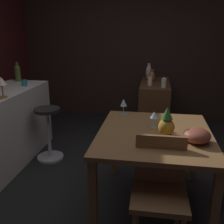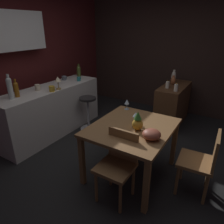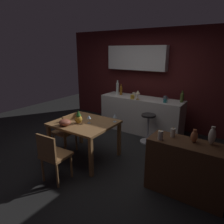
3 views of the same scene
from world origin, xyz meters
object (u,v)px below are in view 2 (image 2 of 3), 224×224
object	(u,v)px
bar_stool	(88,113)
wine_bottle_olive	(79,71)
pillar_candle_short	(167,85)
vase_ceramic_ivory	(174,76)
counter_lamp	(58,80)
pillar_candle_tall	(176,88)
wine_glass_left	(127,102)
wine_glass_right	(136,115)
wine_bottle_clear	(10,87)
cup_teal	(79,79)
chair_near_window	(118,163)
vase_copper	(173,80)
sideboard_cabinet	(173,105)
cup_cream	(38,88)
cup_mustard	(52,89)
cup_slate	(64,78)
chair_by_doorway	(202,161)
pineapple_centerpiece	(138,122)
wine_bottle_amber	(16,89)
dining_table	(132,132)
fruit_bowl	(152,134)

from	to	relation	value
bar_stool	wine_bottle_olive	size ratio (longest dim) A/B	2.52
pillar_candle_short	vase_ceramic_ivory	xyz separation A→B (m)	(0.52, 0.04, 0.06)
counter_lamp	pillar_candle_tall	size ratio (longest dim) A/B	1.47
wine_glass_left	wine_glass_right	xyz separation A→B (m)	(-0.36, -0.32, -0.00)
wine_bottle_clear	cup_teal	distance (m)	1.40
wine_glass_right	chair_near_window	bearing A→B (deg)	-174.01
wine_bottle_olive	vase_copper	size ratio (longest dim) A/B	1.43
sideboard_cabinet	chair_near_window	size ratio (longest dim) A/B	1.31
sideboard_cabinet	bar_stool	size ratio (longest dim) A/B	1.63
wine_glass_left	counter_lamp	distance (m)	1.29
cup_cream	counter_lamp	world-z (taller)	counter_lamp
wine_bottle_clear	cup_mustard	bearing A→B (deg)	-22.47
wine_bottle_clear	counter_lamp	world-z (taller)	wine_bottle_clear
bar_stool	wine_bottle_clear	world-z (taller)	wine_bottle_clear
vase_copper	cup_slate	bearing A→B (deg)	119.97
chair_by_doorway	pineapple_centerpiece	world-z (taller)	pineapple_centerpiece
chair_near_window	bar_stool	size ratio (longest dim) A/B	1.25
sideboard_cabinet	cup_mustard	size ratio (longest dim) A/B	8.66
wine_bottle_clear	pillar_candle_tall	xyz separation A→B (m)	(1.97, -1.95, -0.20)
counter_lamp	wine_bottle_clear	bearing A→B (deg)	161.48
chair_by_doorway	pineapple_centerpiece	bearing A→B (deg)	101.39
wine_glass_right	pillar_candle_short	world-z (taller)	pillar_candle_short
wine_bottle_amber	cup_cream	size ratio (longest dim) A/B	2.33
dining_table	wine_glass_left	bearing A→B (deg)	35.10
chair_near_window	counter_lamp	size ratio (longest dim) A/B	3.72
wine_glass_right	wine_bottle_clear	world-z (taller)	wine_bottle_clear
bar_stool	cup_teal	size ratio (longest dim) A/B	6.33
cup_mustard	wine_glass_right	bearing A→B (deg)	-91.77
sideboard_cabinet	vase_ceramic_ivory	size ratio (longest dim) A/B	4.26
wine_bottle_olive	pillar_candle_short	bearing A→B (deg)	-78.02
dining_table	cup_mustard	distance (m)	1.64
chair_by_doorway	vase_ceramic_ivory	world-z (taller)	vase_ceramic_ivory
fruit_bowl	cup_cream	distance (m)	2.20
chair_near_window	cup_slate	distance (m)	2.47
pineapple_centerpiece	cup_mustard	world-z (taller)	cup_mustard
wine_glass_left	wine_bottle_olive	bearing A→B (deg)	63.77
wine_glass_left	sideboard_cabinet	bearing A→B (deg)	-12.57
counter_lamp	fruit_bowl	bearing A→B (deg)	-104.05
wine_glass_left	cup_slate	distance (m)	1.70
fruit_bowl	vase_ceramic_ivory	xyz separation A→B (m)	(2.35, 0.45, 0.14)
pineapple_centerpiece	cup_slate	xyz separation A→B (m)	(0.91, 2.08, 0.10)
chair_by_doorway	vase_ceramic_ivory	size ratio (longest dim) A/B	3.25
vase_ceramic_ivory	bar_stool	bearing A→B (deg)	140.44
wine_bottle_olive	wine_bottle_clear	bearing A→B (deg)	-176.68
counter_lamp	pillar_candle_tall	xyz separation A→B (m)	(1.24, -1.71, -0.18)
dining_table	chair_near_window	bearing A→B (deg)	-173.68
wine_bottle_clear	wine_glass_right	bearing A→B (deg)	-73.67
wine_bottle_clear	vase_ceramic_ivory	world-z (taller)	wine_bottle_clear
counter_lamp	pillar_candle_short	bearing A→B (deg)	-48.18
bar_stool	cup_cream	xyz separation A→B (m)	(-0.66, 0.54, 0.59)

